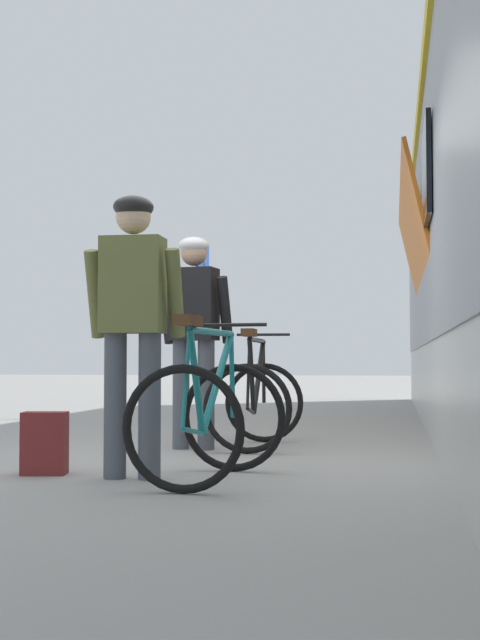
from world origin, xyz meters
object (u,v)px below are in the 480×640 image
at_px(backpack_on_platform, 45,443).
at_px(bicycle_near_black, 256,400).
at_px(platform_sign_post, 202,297).
at_px(cyclist_far_in_olive, 133,309).
at_px(cyclist_near_in_dark, 194,322).
at_px(bicycle_far_teal, 210,415).

bearing_deg(backpack_on_platform, bicycle_near_black, 51.65).
height_order(backpack_on_platform, platform_sign_post, platform_sign_post).
xyz_separation_m(cyclist_far_in_olive, bicycle_near_black, (0.45, 2.08, -0.65)).
bearing_deg(cyclist_near_in_dark, bicycle_near_black, 23.83).
bearing_deg(platform_sign_post, backpack_on_platform, -86.47).
bearing_deg(cyclist_far_in_olive, bicycle_far_teal, -6.36).
xyz_separation_m(bicycle_near_black, backpack_on_platform, (-1.07, -1.97, -0.20)).
relative_size(bicycle_near_black, backpack_on_platform, 2.70).
xyz_separation_m(cyclist_near_in_dark, backpack_on_platform, (-0.58, -1.76, -0.85)).
bearing_deg(cyclist_near_in_dark, platform_sign_post, 101.50).
xyz_separation_m(bicycle_near_black, platform_sign_post, (-1.47, 4.62, 1.22)).
bearing_deg(bicycle_near_black, cyclist_near_in_dark, -156.17).
xyz_separation_m(bicycle_near_black, bicycle_far_teal, (0.05, -2.13, 0.00)).
relative_size(cyclist_far_in_olive, bicycle_far_teal, 1.56).
distance_m(cyclist_near_in_dark, cyclist_far_in_olive, 1.86).
relative_size(cyclist_near_in_dark, platform_sign_post, 0.73).
distance_m(cyclist_near_in_dark, bicycle_near_black, 0.84).
relative_size(bicycle_near_black, bicycle_far_teal, 0.96).
height_order(cyclist_far_in_olive, backpack_on_platform, cyclist_far_in_olive).
xyz_separation_m(bicycle_far_teal, platform_sign_post, (-1.52, 6.76, 1.22)).
bearing_deg(platform_sign_post, cyclist_far_in_olive, -81.33).
relative_size(backpack_on_platform, platform_sign_post, 0.17).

